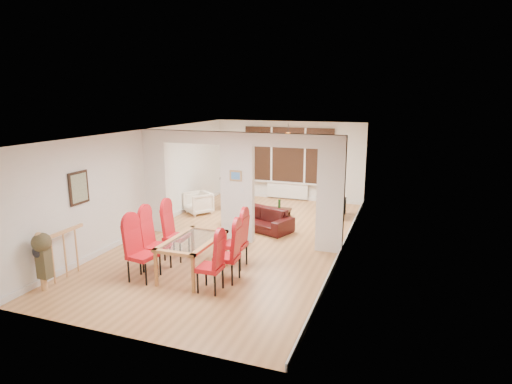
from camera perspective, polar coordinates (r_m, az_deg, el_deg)
The scene contains 24 objects.
floor at distance 10.42m, azimuth -2.42°, elevation -6.40°, with size 5.00×9.00×0.01m, color tan.
room_walls at distance 10.07m, azimuth -2.49°, elevation 0.60°, with size 5.00×9.00×2.60m, color silver, non-canonical shape.
divider_wall at distance 10.07m, azimuth -2.49°, elevation 0.60°, with size 5.00×0.18×2.60m, color white.
bay_window_blinds at distance 14.18m, azimuth 4.31°, elevation 4.96°, with size 3.00×0.08×1.80m, color black.
radiator at distance 14.36m, azimuth 4.19°, elevation 0.19°, with size 1.40×0.08×0.50m, color white.
pendant_light at distance 12.93m, azimuth 4.29°, elevation 7.11°, with size 0.36×0.36×0.36m, color orange.
stair_newel at distance 8.88m, azimuth -24.37°, elevation -7.27°, with size 0.40×1.20×1.10m, color tan, non-canonical shape.
wall_poster at distance 9.31m, azimuth -22.56°, elevation 0.51°, with size 0.04×0.52×0.67m, color gray.
pillar_photo at distance 9.92m, azimuth -2.72°, elevation 2.19°, with size 0.30×0.03×0.25m, color #4C8CD8.
dining_table at distance 8.49m, azimuth -8.40°, elevation -8.51°, with size 0.86×1.53×0.72m, color #BB7D45, non-canonical shape.
dining_chair_la at distance 8.34m, azimuth -14.96°, elevation -7.66°, with size 0.46×0.46×1.14m, color red, non-canonical shape.
dining_chair_lb at distance 8.72m, azimuth -13.18°, elevation -6.56°, with size 0.47×0.47×1.17m, color red, non-canonical shape.
dining_chair_lc at distance 9.24m, azimuth -10.57°, elevation -5.40°, with size 0.46×0.46×1.14m, color red, non-canonical shape.
dining_chair_ra at distance 7.70m, azimuth -6.15°, elevation -9.45°, with size 0.42×0.42×1.04m, color red, non-canonical shape.
dining_chair_rb at distance 8.07m, azimuth -3.92°, elevation -8.11°, with size 0.44×0.44×1.09m, color red, non-canonical shape.
dining_chair_rc at distance 8.69m, azimuth -2.84°, elevation -6.49°, with size 0.44×0.44×1.11m, color red, non-canonical shape.
sofa at distance 11.23m, azimuth 0.24°, elevation -3.48°, with size 1.90×0.74×0.55m, color black.
armchair at distance 12.72m, azimuth -7.70°, elevation -1.44°, with size 0.68×0.70×0.64m, color #F5E7D0.
person at distance 12.89m, azimuth -3.92°, elevation 1.16°, with size 0.40×0.61×1.66m, color black.
television at distance 12.51m, azimuth 11.13°, elevation -2.16°, with size 0.11×0.86×0.50m, color black.
coffee_table at distance 12.34m, azimuth 2.11°, elevation -2.74°, with size 1.06×0.53×0.24m, color #361E12, non-canonical shape.
bottle at distance 12.19m, azimuth 3.13°, elevation -1.61°, with size 0.08×0.08×0.30m, color #143F19.
bowl at distance 12.23m, azimuth 2.41°, elevation -2.17°, with size 0.21×0.21×0.05m, color #361E12.
shoes at distance 9.96m, azimuth -1.99°, elevation -6.98°, with size 0.25×0.28×0.11m, color black, non-canonical shape.
Camera 1 is at (3.73, -9.10, 3.42)m, focal length 30.00 mm.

